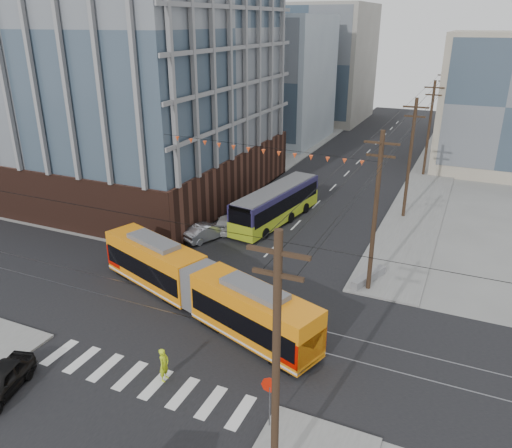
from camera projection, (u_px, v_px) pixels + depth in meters
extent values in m
plane|color=slate|center=(175.00, 348.00, 28.11)|extent=(160.00, 160.00, 0.00)
cube|color=#381E16|center=(106.00, 51.00, 50.49)|extent=(30.00, 25.00, 28.60)
cube|color=#8C99A5|center=(264.00, 79.00, 75.09)|extent=(18.00, 16.00, 18.00)
cube|color=gray|center=(504.00, 103.00, 59.57)|extent=(14.00, 14.00, 16.00)
cube|color=gray|center=(323.00, 63.00, 90.47)|extent=(16.00, 18.00, 20.00)
cylinder|color=black|center=(276.00, 372.00, 17.74)|extent=(0.30, 0.30, 11.00)
cylinder|color=black|center=(441.00, 110.00, 70.12)|extent=(0.30, 0.30, 11.00)
imported|color=black|center=(0.00, 381.00, 24.42)|extent=(2.68, 4.48, 1.43)
imported|color=#9FA3AD|center=(207.00, 232.00, 41.83)|extent=(3.03, 4.52, 1.41)
imported|color=#B5B5B5|center=(227.00, 223.00, 43.81)|extent=(2.77, 4.59, 1.24)
imported|color=#404448|center=(255.00, 201.00, 49.06)|extent=(2.72, 4.75, 1.25)
imported|color=#BCDA1B|center=(164.00, 365.00, 25.27)|extent=(0.49, 0.71, 1.85)
cube|color=gray|center=(368.00, 278.00, 34.94)|extent=(2.04, 3.72, 0.73)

